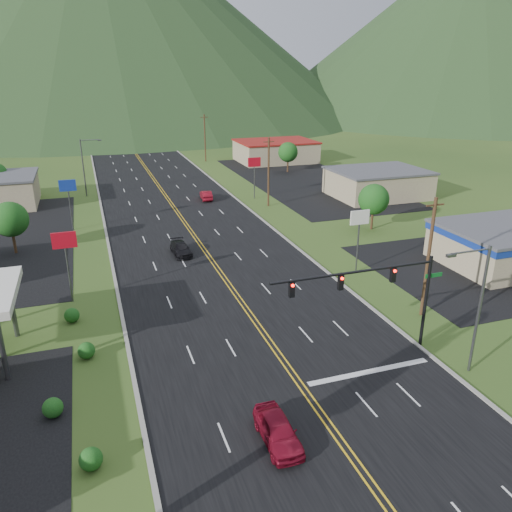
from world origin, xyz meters
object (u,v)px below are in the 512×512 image
object	(u,v)px
traffic_signal	(379,286)
car_red_near	(278,431)
car_red_far	(206,195)
streetlight_west	(85,164)
streetlight_east	(477,302)
car_dark_mid	(181,249)

from	to	relation	value
traffic_signal	car_red_near	size ratio (longest dim) A/B	2.97
traffic_signal	car_red_near	xyz separation A→B (m)	(-9.77, -6.28, -4.58)
traffic_signal	car_red_near	bearing A→B (deg)	-147.28
car_red_far	car_red_near	bearing A→B (deg)	85.55
car_red_near	car_red_far	bearing A→B (deg)	81.17
traffic_signal	car_red_far	size ratio (longest dim) A/B	3.08
streetlight_west	streetlight_east	bearing A→B (deg)	-69.14
streetlight_west	car_dark_mid	world-z (taller)	streetlight_west
streetlight_west	car_red_far	distance (m)	19.76
streetlight_east	streetlight_west	distance (m)	64.21
traffic_signal	car_dark_mid	size ratio (longest dim) A/B	2.95
car_red_near	car_dark_mid	size ratio (longest dim) A/B	0.99
streetlight_west	car_red_near	size ratio (longest dim) A/B	2.04
car_red_far	streetlight_west	bearing A→B (deg)	-21.15
streetlight_west	traffic_signal	bearing A→B (deg)	-72.03
traffic_signal	streetlight_east	bearing A→B (deg)	-40.39
streetlight_west	car_dark_mid	size ratio (longest dim) A/B	2.03
streetlight_east	car_red_far	xyz separation A→B (m)	(-5.57, 51.54, -4.48)
streetlight_east	car_dark_mid	bearing A→B (deg)	115.92
streetlight_east	car_dark_mid	distance (m)	32.15
traffic_signal	car_red_far	xyz separation A→B (m)	(-0.88, 47.55, -4.63)
streetlight_east	car_red_near	size ratio (longest dim) A/B	2.04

